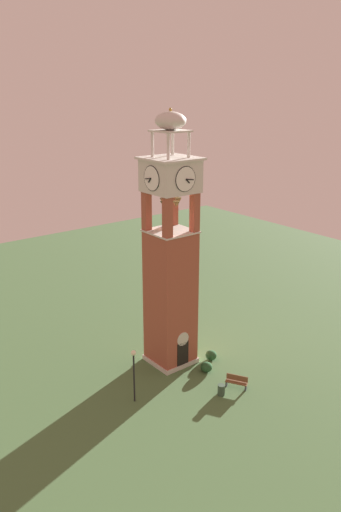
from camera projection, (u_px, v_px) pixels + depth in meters
name	position (u px, v px, depth m)	size (l,w,h in m)	color
ground	(170.00, 360.00, 40.56)	(80.00, 80.00, 0.00)	#476B3D
clock_tower	(171.00, 267.00, 38.02)	(3.66, 3.66, 19.53)	#9E4C38
park_bench	(237.00, 382.00, 36.75)	(1.18, 1.61, 0.95)	brown
lamp_post	(134.00, 367.00, 34.44)	(0.36, 0.36, 3.97)	black
trash_bin	(221.00, 390.00, 35.90)	(0.52, 0.52, 0.80)	#38513D
shrub_near_entry	(206.00, 367.00, 38.88)	(0.92, 0.92, 0.76)	#234C28
shrub_left_of_tower	(190.00, 341.00, 42.57)	(1.00, 1.00, 1.06)	#234C28
shrub_behind_bench	(211.00, 355.00, 40.57)	(0.91, 0.91, 0.78)	#234C28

